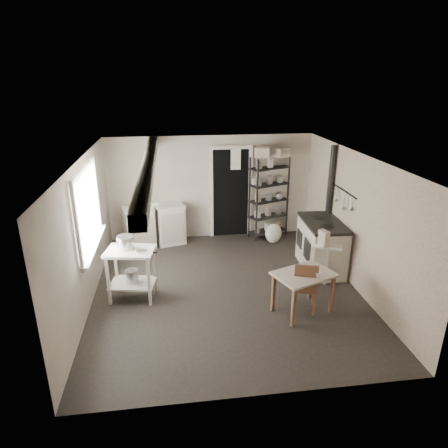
{
  "coord_description": "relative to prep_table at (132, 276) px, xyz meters",
  "views": [
    {
      "loc": [
        -0.87,
        -6.06,
        3.51
      ],
      "look_at": [
        0.0,
        0.3,
        1.1
      ],
      "focal_mm": 32.0,
      "sensor_mm": 36.0,
      "label": 1
    }
  ],
  "objects": [
    {
      "name": "stove",
      "position": [
        3.47,
        0.63,
        0.04
      ],
      "size": [
        0.74,
        1.25,
        0.96
      ],
      "primitive_type": null,
      "rotation": [
        0.0,
        0.0,
        -0.06
      ],
      "color": "beige",
      "rests_on": "ground"
    },
    {
      "name": "table_cup",
      "position": [
        2.82,
        -0.93,
        0.4
      ],
      "size": [
        0.12,
        0.12,
        0.09
      ],
      "primitive_type": "imported",
      "rotation": [
        0.0,
        0.0,
        -0.32
      ],
      "color": "white",
      "rests_on": "work_table"
    },
    {
      "name": "wall_front",
      "position": [
        1.58,
        -2.42,
        0.75
      ],
      "size": [
        4.5,
        0.02,
        2.3
      ],
      "primitive_type": "cube",
      "color": "#BEB3A2",
      "rests_on": "ground"
    },
    {
      "name": "bucket",
      "position": [
        -0.01,
        0.02,
        -0.02
      ],
      "size": [
        0.28,
        0.28,
        0.24
      ],
      "primitive_type": "cylinder",
      "rotation": [
        0.0,
        0.0,
        0.35
      ],
      "color": "#B9B9BC",
      "rests_on": "prep_table"
    },
    {
      "name": "floor_crock",
      "position": [
        3.02,
        0.17,
        -0.33
      ],
      "size": [
        0.13,
        0.13,
        0.15
      ],
      "primitive_type": "cylinder",
      "rotation": [
        0.0,
        0.0,
        0.07
      ],
      "color": "white",
      "rests_on": "ground"
    },
    {
      "name": "doorway",
      "position": [
        2.03,
        2.55,
        0.6
      ],
      "size": [
        0.96,
        0.1,
        2.08
      ],
      "primitive_type": null,
      "color": "silver",
      "rests_on": "ground"
    },
    {
      "name": "shelf_rack",
      "position": [
        2.86,
        2.38,
        0.55
      ],
      "size": [
        0.94,
        0.64,
        1.85
      ],
      "primitive_type": null,
      "rotation": [
        0.0,
        0.0,
        0.38
      ],
      "color": "black",
      "rests_on": "ground"
    },
    {
      "name": "utensil_rail",
      "position": [
        3.77,
        0.68,
        1.15
      ],
      "size": [
        0.06,
        1.2,
        0.44
      ],
      "primitive_type": null,
      "color": "#B9B9BC",
      "rests_on": "wall_right"
    },
    {
      "name": "ceiling",
      "position": [
        1.58,
        0.08,
        1.9
      ],
      "size": [
        5.0,
        5.0,
        0.0
      ],
      "primitive_type": "plane",
      "rotation": [
        3.14,
        0.0,
        0.0
      ],
      "color": "silver",
      "rests_on": "wall_back"
    },
    {
      "name": "wallpaper_panel",
      "position": [
        3.82,
        0.08,
        0.75
      ],
      "size": [
        0.01,
        5.0,
        2.3
      ],
      "primitive_type": null,
      "color": "beige",
      "rests_on": "wall_right"
    },
    {
      "name": "wall_right",
      "position": [
        3.83,
        0.08,
        0.75
      ],
      "size": [
        0.02,
        5.0,
        2.3
      ],
      "primitive_type": "cube",
      "color": "#BEB3A2",
      "rests_on": "ground"
    },
    {
      "name": "wall_left",
      "position": [
        -0.67,
        0.08,
        0.75
      ],
      "size": [
        0.02,
        5.0,
        2.3
      ],
      "primitive_type": "cube",
      "color": "#BEB3A2",
      "rests_on": "ground"
    },
    {
      "name": "flour_sack",
      "position": [
        2.9,
        1.97,
        -0.16
      ],
      "size": [
        0.43,
        0.39,
        0.44
      ],
      "primitive_type": "ellipsoid",
      "rotation": [
        0.0,
        0.0,
        0.23
      ],
      "color": "white",
      "rests_on": "ground"
    },
    {
      "name": "prep_table",
      "position": [
        0.0,
        0.0,
        0.0
      ],
      "size": [
        0.85,
        0.68,
        0.88
      ],
      "primitive_type": null,
      "rotation": [
        0.0,
        0.0,
        -0.18
      ],
      "color": "silver",
      "rests_on": "ground"
    },
    {
      "name": "mixing_bowl",
      "position": [
        0.36,
        2.18,
        0.56
      ],
      "size": [
        0.32,
        0.32,
        0.07
      ],
      "primitive_type": "imported",
      "rotation": [
        0.0,
        0.0,
        0.07
      ],
      "color": "white",
      "rests_on": "base_cabinets"
    },
    {
      "name": "counter_cup",
      "position": [
        -0.1,
        2.18,
        0.57
      ],
      "size": [
        0.15,
        0.15,
        0.1
      ],
      "primitive_type": "imported",
      "rotation": [
        0.0,
        0.0,
        0.11
      ],
      "color": "white",
      "rests_on": "base_cabinets"
    },
    {
      "name": "chair",
      "position": [
        2.7,
        -0.72,
        0.08
      ],
      "size": [
        0.45,
        0.46,
        0.86
      ],
      "primitive_type": null,
      "rotation": [
        0.0,
        0.0,
        -0.3
      ],
      "color": "brown",
      "rests_on": "ground"
    },
    {
      "name": "stovepipe",
      "position": [
        3.74,
        1.1,
        1.19
      ],
      "size": [
        0.15,
        0.15,
        1.46
      ],
      "primitive_type": null,
      "rotation": [
        0.0,
        0.0,
        0.39
      ],
      "color": "black",
      "rests_on": "stove"
    },
    {
      "name": "floor",
      "position": [
        1.58,
        0.08,
        -0.4
      ],
      "size": [
        5.0,
        5.0,
        0.0
      ],
      "primitive_type": "plane",
      "color": "black",
      "rests_on": "ground"
    },
    {
      "name": "stockpot",
      "position": [
        -0.07,
        0.08,
        0.54
      ],
      "size": [
        0.36,
        0.36,
        0.29
      ],
      "primitive_type": "cylinder",
      "rotation": [
        0.0,
        0.0,
        0.41
      ],
      "color": "#B9B9BC",
      "rests_on": "prep_table"
    },
    {
      "name": "ceiling_beam",
      "position": [
        0.38,
        0.08,
        1.8
      ],
      "size": [
        0.18,
        5.0,
        0.18
      ],
      "primitive_type": null,
      "color": "silver",
      "rests_on": "ceiling"
    },
    {
      "name": "side_ledge",
      "position": [
        3.32,
        0.01,
        0.03
      ],
      "size": [
        0.56,
        0.43,
        0.77
      ],
      "primitive_type": null,
      "rotation": [
        0.0,
        0.0,
        -0.38
      ],
      "color": "silver",
      "rests_on": "ground"
    },
    {
      "name": "oats_box",
      "position": [
        3.23,
        -0.01,
        0.61
      ],
      "size": [
        0.16,
        0.21,
        0.27
      ],
      "primitive_type": "cube",
      "rotation": [
        0.0,
        0.0,
        0.34
      ],
      "color": "beige",
      "rests_on": "side_ledge"
    },
    {
      "name": "base_cabinets",
      "position": [
        0.31,
        2.23,
        0.06
      ],
      "size": [
        1.44,
        0.91,
        0.88
      ],
      "primitive_type": null,
      "rotation": [
        0.0,
        0.0,
        0.27
      ],
      "color": "beige",
      "rests_on": "ground"
    },
    {
      "name": "saucepan",
      "position": [
        0.19,
        -0.1,
        0.45
      ],
      "size": [
        0.18,
        0.18,
        0.09
      ],
      "primitive_type": "cylinder",
      "rotation": [
        0.0,
        0.0,
        -0.09
      ],
      "color": "#B9B9BC",
      "rests_on": "prep_table"
    },
    {
      "name": "window",
      "position": [
        -0.64,
        0.28,
        1.1
      ],
      "size": [
        0.12,
        1.76,
        1.28
      ],
      "primitive_type": null,
      "color": "silver",
      "rests_on": "wall_left"
    },
    {
      "name": "shelf_jar",
      "position": [
        2.51,
        2.37,
        0.97
      ],
      "size": [
        0.11,
        0.11,
        0.19
      ],
      "primitive_type": "imported",
      "rotation": [
        0.0,
        0.0,
        0.34
      ],
      "color": "white",
      "rests_on": "shelf_rack"
    },
    {
      "name": "storage_box_a",
      "position": [
        2.66,
        2.34,
        1.61
      ],
      "size": [
        0.37,
        0.34,
        0.21
      ],
      "primitive_type": "cube",
      "rotation": [
        0.0,
        0.0,
        -0.24
      ],
      "color": "beige",
      "rests_on": "shelf_rack"
    },
    {
      "name": "storage_box_b",
      "position": [
        3.1,
        2.32,
        1.59
      ],
      "size": [
        0.34,
        0.33,
        0.17
      ],
      "primitive_type": "cube",
      "rotation": [
        0.0,
        0.0,
        0.37
      ],
      "color": "beige",
      "rests_on": "shelf_rack"
    },
    {
      "name": "wall_back",
      "position": [
        1.58,
        2.58,
        0.75
      ],
      "size": [
        4.5,
        0.02,
        2.3
      ],
      "primitive_type": "cube",
      "color": "#BEB3A2",
      "rests_on": "ground"
    },
    {
      "name": "work_table",
      "position": [
        2.65,
        -0.78,
        -0.02
      ],
      "size": [
        1.05,
        0.9,
        0.67
      ],
      "primitive_type": null,
      "rotation": [
        0.0,
        0.0,
        0.38
      ],
      "color": "beige",
      "rests_on": "ground"
    }
  ]
}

